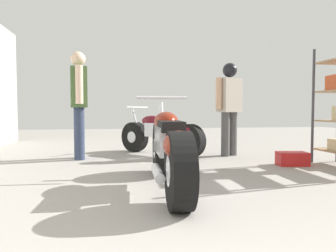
# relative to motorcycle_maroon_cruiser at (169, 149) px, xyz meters

# --- Properties ---
(ground_plane) EXTENTS (19.02, 19.02, 0.00)m
(ground_plane) POSITION_rel_motorcycle_maroon_cruiser_xyz_m (-0.02, 1.14, -0.42)
(ground_plane) COLOR gray
(motorcycle_maroon_cruiser) EXTENTS (0.62, 2.10, 0.98)m
(motorcycle_maroon_cruiser) POSITION_rel_motorcycle_maroon_cruiser_xyz_m (0.00, 0.00, 0.00)
(motorcycle_maroon_cruiser) COLOR black
(motorcycle_maroon_cruiser) RESTS_ON ground_plane
(motorcycle_black_naked) EXTENTS (1.37, 1.54, 0.88)m
(motorcycle_black_naked) POSITION_rel_motorcycle_maroon_cruiser_xyz_m (0.29, 2.46, -0.05)
(motorcycle_black_naked) COLOR black
(motorcycle_black_naked) RESTS_ON ground_plane
(mechanic_in_blue) EXTENTS (0.32, 0.72, 1.77)m
(mechanic_in_blue) POSITION_rel_motorcycle_maroon_cruiser_xyz_m (-1.13, 2.21, 0.58)
(mechanic_in_blue) COLOR #2D3851
(mechanic_in_blue) RESTS_ON ground_plane
(mechanic_with_helmet) EXTENTS (0.62, 0.40, 1.64)m
(mechanic_with_helmet) POSITION_rel_motorcycle_maroon_cruiser_xyz_m (1.46, 2.14, 0.57)
(mechanic_with_helmet) COLOR #4C4C4C
(mechanic_with_helmet) RESTS_ON ground_plane
(red_toolbox) EXTENTS (0.46, 0.32, 0.20)m
(red_toolbox) POSITION_rel_motorcycle_maroon_cruiser_xyz_m (2.02, 1.05, -0.32)
(red_toolbox) COLOR #B21919
(red_toolbox) RESTS_ON ground_plane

